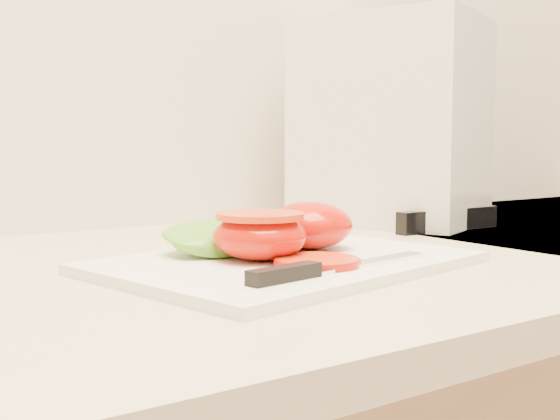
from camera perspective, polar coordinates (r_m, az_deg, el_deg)
cutting_board at (r=0.68m, az=0.48°, el=-4.29°), size 0.38×0.31×0.01m
tomato_half_dome at (r=0.73m, az=2.43°, el=-1.24°), size 0.09×0.09×0.05m
tomato_half_cut at (r=0.66m, az=-1.64°, el=-1.97°), size 0.09×0.09×0.04m
tomato_slice_0 at (r=0.63m, az=3.02°, el=-4.22°), size 0.08×0.08×0.01m
lettuce_leaf_0 at (r=0.71m, az=-4.45°, el=-2.29°), size 0.16×0.13×0.03m
lettuce_leaf_1 at (r=0.75m, az=-2.23°, el=-2.00°), size 0.14×0.14×0.03m
knife at (r=0.59m, az=3.32°, el=-4.79°), size 0.22×0.06×0.01m
appliance at (r=1.06m, az=9.04°, el=7.03°), size 0.28×0.31×0.30m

